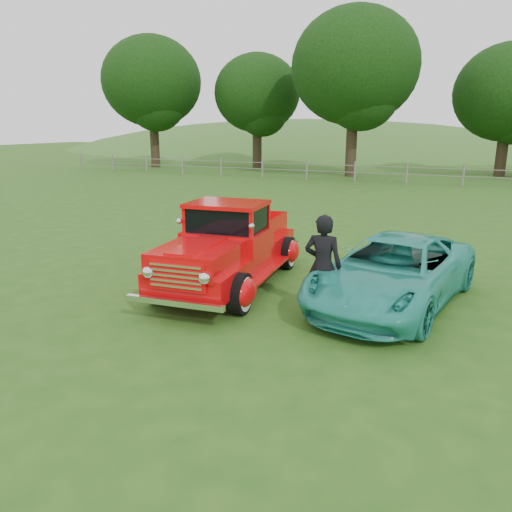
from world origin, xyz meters
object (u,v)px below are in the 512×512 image
at_px(tree_near_east, 509,93).
at_px(tree_near_west, 355,67).
at_px(red_pickup, 229,248).
at_px(tree_far_west, 152,82).
at_px(teal_sedan, 393,272).
at_px(tree_mid_west, 257,93).
at_px(man, 323,266).

bearing_deg(tree_near_east, tree_near_west, -156.04).
bearing_deg(red_pickup, tree_near_west, 92.75).
distance_m(tree_far_west, tree_near_west, 16.03).
height_order(tree_near_east, teal_sedan, tree_near_east).
xyz_separation_m(tree_near_west, tree_near_east, (9.00, 4.00, -1.55)).
bearing_deg(tree_near_west, tree_far_west, 176.42).
relative_size(tree_near_west, red_pickup, 2.04).
distance_m(tree_mid_west, red_pickup, 29.36).
height_order(tree_mid_west, tree_near_east, tree_mid_west).
bearing_deg(tree_mid_west, tree_near_west, -20.56).
distance_m(tree_near_east, red_pickup, 28.72).
xyz_separation_m(tree_near_west, man, (5.40, -24.65, -5.89)).
bearing_deg(teal_sedan, man, -124.42).
bearing_deg(tree_near_east, tree_mid_west, -176.63).
bearing_deg(tree_near_east, teal_sedan, -95.25).
bearing_deg(tree_near_west, teal_sedan, -74.68).
height_order(tree_mid_west, teal_sedan, tree_mid_west).
relative_size(tree_mid_west, teal_sedan, 1.84).
bearing_deg(tree_far_west, tree_near_west, -3.58).
distance_m(tree_near_east, teal_sedan, 28.09).
bearing_deg(man, teal_sedan, -139.03).
xyz_separation_m(tree_mid_west, tree_near_west, (8.00, -3.00, 1.25)).
bearing_deg(tree_near_east, red_pickup, -101.99).
bearing_deg(tree_near_east, man, -97.16).
bearing_deg(tree_far_west, man, -50.16).
bearing_deg(teal_sedan, tree_near_east, 95.47).
bearing_deg(tree_far_west, red_pickup, -52.34).
relative_size(red_pickup, man, 2.80).
bearing_deg(red_pickup, man, -25.92).
relative_size(teal_sedan, man, 2.52).
bearing_deg(tree_near_east, tree_far_west, -173.16).
height_order(tree_far_west, tree_near_east, tree_far_west).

